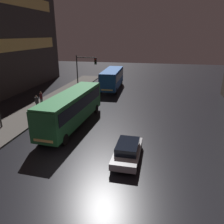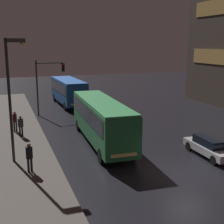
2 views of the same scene
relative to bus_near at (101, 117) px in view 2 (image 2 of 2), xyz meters
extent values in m
plane|color=black|center=(3.02, -7.48, -2.09)|extent=(120.00, 120.00, 0.00)
cube|color=#56514C|center=(-5.98, 2.52, -2.01)|extent=(4.00, 48.00, 0.15)
cube|color=#236B38|center=(0.00, 0.00, -0.20)|extent=(2.97, 11.12, 2.67)
cube|color=black|center=(0.00, 0.00, 0.39)|extent=(2.98, 10.25, 1.10)
cube|color=#399252|center=(0.00, 0.00, 1.22)|extent=(2.91, 10.90, 0.16)
cube|color=#F4CC72|center=(-0.29, -5.52, -1.14)|extent=(1.67, 0.19, 0.20)
cylinder|color=black|center=(0.88, -4.16, -1.59)|extent=(0.30, 1.01, 1.00)
cylinder|color=black|center=(-1.31, -4.04, -1.59)|extent=(0.30, 1.01, 1.00)
cylinder|color=black|center=(1.31, 4.04, -1.59)|extent=(0.30, 1.01, 1.00)
cylinder|color=black|center=(-0.88, 4.16, -1.59)|extent=(0.30, 1.01, 1.00)
cube|color=#194793|center=(0.78, 16.15, -0.26)|extent=(2.84, 9.30, 2.55)
cube|color=black|center=(0.78, 16.15, 0.26)|extent=(2.88, 8.57, 1.10)
cube|color=blue|center=(0.78, 16.15, 1.09)|extent=(2.78, 9.12, 0.16)
cube|color=#F4CC72|center=(0.92, 11.52, -1.14)|extent=(1.79, 0.15, 0.20)
cylinder|color=black|center=(2.05, 12.97, -1.59)|extent=(0.28, 1.01, 1.00)
cylinder|color=black|center=(-0.30, 12.90, -1.59)|extent=(0.28, 1.01, 1.00)
cylinder|color=black|center=(1.86, 19.40, -1.59)|extent=(0.28, 1.01, 1.00)
cylinder|color=black|center=(-0.50, 19.33, -1.59)|extent=(0.28, 1.01, 1.00)
cube|color=#B7B7BC|center=(6.31, -5.29, -1.54)|extent=(1.89, 4.41, 0.50)
cube|color=black|center=(6.31, -5.29, -1.01)|extent=(1.58, 2.44, 0.55)
cylinder|color=black|center=(5.46, -6.76, -1.77)|extent=(0.21, 0.64, 0.64)
cylinder|color=black|center=(7.16, -3.82, -1.77)|extent=(0.21, 0.64, 0.64)
cylinder|color=black|center=(5.52, -3.79, -1.77)|extent=(0.21, 0.64, 0.64)
cylinder|color=black|center=(-6.32, 5.11, -1.51)|extent=(0.14, 0.14, 0.86)
cylinder|color=black|center=(-6.14, 5.11, -1.51)|extent=(0.14, 0.14, 0.86)
cylinder|color=#4C191E|center=(-6.23, 5.11, -0.72)|extent=(0.42, 0.42, 0.71)
sphere|color=#8C664C|center=(-6.23, 5.11, -0.26)|extent=(0.22, 0.22, 0.22)
cylinder|color=black|center=(-5.93, -4.29, -1.50)|extent=(0.14, 0.14, 0.86)
cylinder|color=black|center=(-5.75, -4.29, -1.50)|extent=(0.14, 0.14, 0.86)
cylinder|color=black|center=(-5.84, -4.29, -0.71)|extent=(0.54, 0.54, 0.72)
sphere|color=#8C664C|center=(-5.84, -4.29, -0.24)|extent=(0.22, 0.22, 0.22)
cylinder|color=black|center=(-5.95, 3.39, -1.51)|extent=(0.14, 0.14, 0.84)
cylinder|color=black|center=(-5.77, 3.39, -1.51)|extent=(0.14, 0.14, 0.84)
cylinder|color=#333338|center=(-5.86, 3.39, -0.74)|extent=(0.56, 0.56, 0.70)
sphere|color=#8C664C|center=(-5.86, 3.39, -0.28)|extent=(0.22, 0.22, 0.22)
cylinder|color=#2D2D2D|center=(-3.55, 11.43, 0.88)|extent=(0.16, 0.16, 5.93)
cylinder|color=#2D2D2D|center=(-2.12, 11.43, 3.55)|extent=(2.86, 0.12, 0.12)
cube|color=black|center=(-0.69, 11.43, 3.05)|extent=(0.30, 0.24, 0.90)
sphere|color=red|center=(-0.69, 11.29, 3.33)|extent=(0.18, 0.18, 0.18)
sphere|color=#3B2B07|center=(-0.69, 11.29, 3.05)|extent=(0.18, 0.18, 0.18)
sphere|color=black|center=(-0.69, 11.29, 2.77)|extent=(0.18, 0.18, 0.18)
cylinder|color=#2D2D2D|center=(-6.68, -2.13, 1.99)|extent=(0.18, 0.18, 7.86)
cube|color=#383838|center=(-6.08, -2.13, 5.77)|extent=(1.10, 0.36, 0.24)
sphere|color=#F4CC72|center=(-5.68, -2.13, 5.62)|extent=(0.32, 0.32, 0.32)
camera|label=1|loc=(8.02, -19.39, 6.71)|focal=35.00mm
camera|label=2|loc=(-7.05, -22.37, 5.60)|focal=50.00mm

